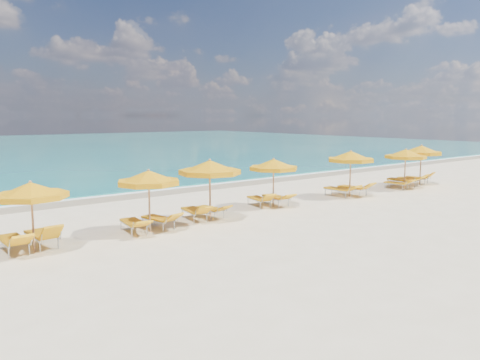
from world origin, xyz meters
TOP-DOWN VIEW (x-y plane):
  - ground_plane at (0.00, 0.00)m, footprint 120.00×120.00m
  - ocean at (0.00, 48.00)m, footprint 120.00×80.00m
  - wet_sand_band at (0.00, 7.40)m, footprint 120.00×2.60m
  - foam_line at (0.00, 8.20)m, footprint 120.00×1.20m
  - whitecap_near at (-6.00, 17.00)m, footprint 14.00×0.36m
  - whitecap_far at (8.00, 24.00)m, footprint 18.00×0.30m
  - umbrella_1 at (-9.33, -0.38)m, footprint 2.62×2.62m
  - umbrella_2 at (-5.43, -0.28)m, footprint 2.36×2.36m
  - umbrella_3 at (-2.76, -0.15)m, footprint 2.84×2.84m
  - umbrella_4 at (1.12, 0.50)m, footprint 2.75×2.75m
  - umbrella_5 at (5.97, 0.09)m, footprint 3.11×3.11m
  - umbrella_6 at (10.41, -0.17)m, footprint 2.48×2.48m
  - umbrella_7 at (12.56, 0.17)m, footprint 2.71×2.71m
  - lounger_1_left at (-9.85, -0.08)m, footprint 0.71×1.95m
  - lounger_1_right at (-8.97, 0.09)m, footprint 0.77×1.87m
  - lounger_2_left at (-5.95, -0.10)m, footprint 0.79×1.92m
  - lounger_2_right at (-4.92, -0.01)m, footprint 0.91×1.86m
  - lounger_3_left at (-3.16, 0.34)m, footprint 0.88×1.92m
  - lounger_3_right at (-2.35, 0.41)m, footprint 0.77×1.77m
  - lounger_4_left at (0.65, 0.90)m, footprint 0.87×1.81m
  - lounger_4_right at (1.47, 0.67)m, footprint 0.79×1.94m
  - lounger_5_left at (5.55, 0.40)m, footprint 0.78×1.98m
  - lounger_5_right at (6.48, 0.26)m, footprint 0.79×2.00m
  - lounger_6_left at (10.01, 0.04)m, footprint 0.69×1.74m
  - lounger_6_right at (10.90, 0.26)m, footprint 0.88×2.13m
  - lounger_7_left at (12.08, 0.52)m, footprint 0.88×1.86m
  - lounger_7_right at (12.94, 0.56)m, footprint 0.89×1.74m

SIDE VIEW (x-z plane):
  - ground_plane at x=0.00m, z-range 0.00..0.00m
  - ocean at x=0.00m, z-range -0.15..0.15m
  - wet_sand_band at x=0.00m, z-range -0.01..0.01m
  - foam_line at x=0.00m, z-range -0.01..0.01m
  - whitecap_near at x=-6.00m, z-range -0.03..0.03m
  - whitecap_far at x=8.00m, z-range -0.03..0.03m
  - lounger_6_left at x=10.01m, z-range -0.12..0.52m
  - lounger_3_right at x=-2.35m, z-range -0.11..0.51m
  - lounger_7_right at x=12.94m, z-range -0.18..0.60m
  - lounger_4_left at x=0.65m, z-range -0.16..0.58m
  - lounger_2_right at x=-4.92m, z-range -0.15..0.57m
  - lounger_7_left at x=12.08m, z-range -0.16..0.59m
  - lounger_2_left at x=-5.95m, z-range -0.12..0.55m
  - lounger_4_right at x=1.47m, z-range -0.12..0.56m
  - lounger_3_left at x=-3.16m, z-range -0.15..0.60m
  - lounger_5_left at x=5.55m, z-range -0.13..0.59m
  - lounger_1_left at x=-9.85m, z-range -0.16..0.63m
  - lounger_1_right at x=-8.97m, z-range -0.21..0.67m
  - lounger_5_right at x=6.48m, z-range -0.16..0.63m
  - lounger_6_right at x=10.90m, z-range -0.14..0.63m
  - umbrella_1 at x=-9.33m, z-range 0.77..2.96m
  - umbrella_4 at x=1.12m, z-range 0.78..3.00m
  - umbrella_2 at x=-5.43m, z-range 0.79..3.04m
  - umbrella_6 at x=10.41m, z-range 0.81..3.09m
  - umbrella_5 at x=5.97m, z-range 0.84..3.21m
  - umbrella_7 at x=12.56m, z-range 0.84..3.24m
  - umbrella_3 at x=-2.76m, z-range 0.86..3.31m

